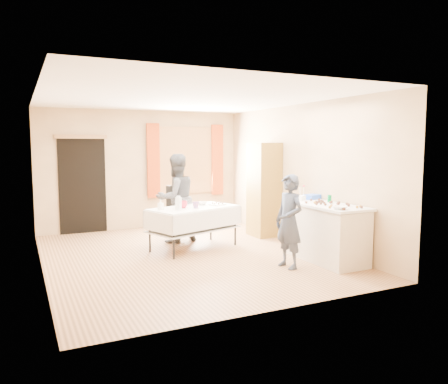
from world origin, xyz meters
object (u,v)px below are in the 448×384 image
chair (179,222)px  woman (176,198)px  counter (326,233)px  girl (289,221)px  cabinet (264,190)px  party_table (194,224)px

chair → woman: bearing=-109.2°
counter → woman: bearing=126.2°
counter → chair: (-1.53, 2.71, -0.14)m
chair → girl: girl is taller
cabinet → woman: (-1.81, 0.21, -0.11)m
cabinet → woman: bearing=173.4°
counter → cabinet: bearing=87.3°
chair → woman: (-0.18, -0.38, 0.53)m
party_table → chair: size_ratio=1.72×
cabinet → party_table: bearing=-165.1°
counter → girl: bearing=-174.1°
counter → girl: girl is taller
party_table → chair: 1.05m
chair → woman: woman is taller
cabinet → girl: (-0.87, -2.21, -0.24)m
girl → counter: bearing=87.7°
party_table → woman: 0.78m
chair → girl: (0.76, -2.79, 0.40)m
girl → cabinet: bearing=150.4°
party_table → girl: girl is taller
cabinet → counter: (-0.10, -2.13, -0.49)m
cabinet → chair: (-1.63, 0.59, -0.64)m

